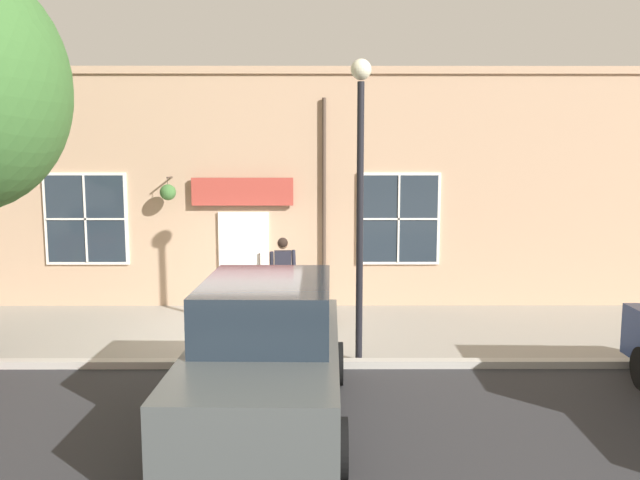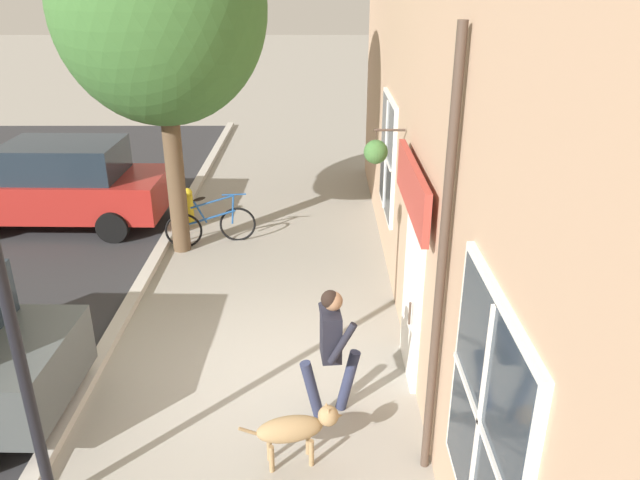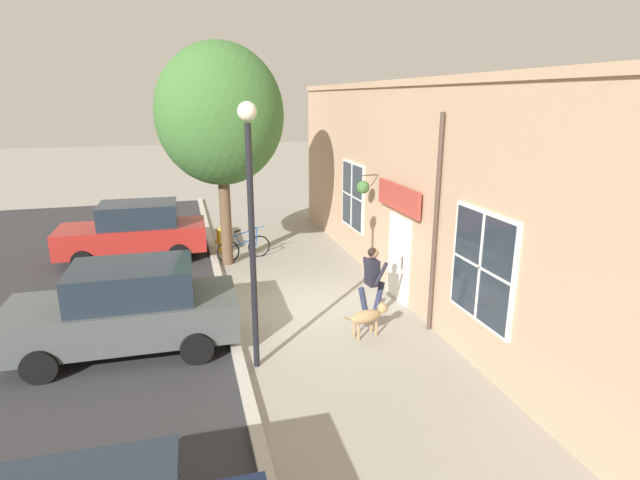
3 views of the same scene
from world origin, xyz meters
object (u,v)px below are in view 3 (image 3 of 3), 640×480
(parked_car_nearest_curb, at_px, (135,231))
(fire_hydrant, at_px, (220,239))
(pedestrian_walking, at_px, (372,277))
(dog_on_leash, at_px, (368,316))
(street_lamp, at_px, (251,202))
(parked_car_mid_block, at_px, (127,308))
(leaning_bicycle, at_px, (244,247))
(street_tree_by_curb, at_px, (218,120))

(parked_car_nearest_curb, relative_size, fire_hydrant, 5.63)
(pedestrian_walking, bearing_deg, dog_on_leash, 64.46)
(street_lamp, relative_size, fire_hydrant, 6.18)
(pedestrian_walking, xyz_separation_m, dog_on_leash, (0.38, 0.79, -0.55))
(pedestrian_walking, xyz_separation_m, parked_car_nearest_curb, (5.40, -6.02, -0.12))
(parked_car_mid_block, bearing_deg, pedestrian_walking, -179.05)
(leaning_bicycle, bearing_deg, dog_on_leash, 107.43)
(street_tree_by_curb, xyz_separation_m, fire_hydrant, (0.04, -1.21, -3.81))
(leaning_bicycle, relative_size, street_lamp, 0.36)
(street_lamp, distance_m, fire_hydrant, 7.95)
(dog_on_leash, relative_size, parked_car_mid_block, 0.26)
(fire_hydrant, bearing_deg, parked_car_mid_block, 69.89)
(street_tree_by_curb, height_order, parked_car_nearest_curb, street_tree_by_curb)
(dog_on_leash, bearing_deg, leaning_bicycle, -72.57)
(street_tree_by_curb, bearing_deg, street_lamp, 90.04)
(street_tree_by_curb, distance_m, parked_car_mid_block, 6.40)
(leaning_bicycle, height_order, parked_car_mid_block, parked_car_mid_block)
(parked_car_nearest_curb, bearing_deg, street_lamp, 109.29)
(pedestrian_walking, distance_m, dog_on_leash, 1.04)
(dog_on_leash, distance_m, street_tree_by_curb, 7.23)
(pedestrian_walking, distance_m, street_tree_by_curb, 6.48)
(leaning_bicycle, relative_size, parked_car_nearest_curb, 0.39)
(fire_hydrant, bearing_deg, street_lamp, 90.33)
(street_tree_by_curb, height_order, fire_hydrant, street_tree_by_curb)
(dog_on_leash, xyz_separation_m, leaning_bicycle, (1.83, -5.84, -0.07))
(leaning_bicycle, bearing_deg, street_tree_by_curb, 15.74)
(leaning_bicycle, height_order, street_lamp, street_lamp)
(parked_car_nearest_curb, relative_size, parked_car_mid_block, 1.00)
(leaning_bicycle, distance_m, fire_hydrant, 1.22)
(pedestrian_walking, distance_m, street_lamp, 3.77)
(pedestrian_walking, relative_size, street_tree_by_curb, 0.27)
(parked_car_nearest_curb, bearing_deg, street_tree_by_curb, 156.23)
(leaning_bicycle, bearing_deg, pedestrian_walking, 113.68)
(pedestrian_walking, relative_size, leaning_bicycle, 0.99)
(parked_car_nearest_curb, distance_m, fire_hydrant, 2.59)
(leaning_bicycle, bearing_deg, fire_hydrant, -58.74)
(street_lamp, bearing_deg, street_tree_by_curb, -89.96)
(parked_car_nearest_curb, distance_m, parked_car_mid_block, 6.11)
(parked_car_mid_block, xyz_separation_m, fire_hydrant, (-2.26, -6.18, -0.48))
(parked_car_nearest_curb, height_order, fire_hydrant, parked_car_nearest_curb)
(dog_on_leash, distance_m, parked_car_mid_block, 4.81)
(parked_car_nearest_curb, bearing_deg, leaning_bicycle, 163.03)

